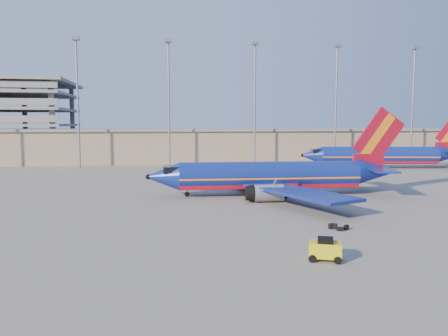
{
  "coord_description": "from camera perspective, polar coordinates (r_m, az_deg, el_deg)",
  "views": [
    {
      "loc": [
        -7.29,
        -55.07,
        9.94
      ],
      "look_at": [
        1.16,
        1.92,
        4.0
      ],
      "focal_mm": 35.0,
      "sensor_mm": 36.0,
      "label": 1
    }
  ],
  "objects": [
    {
      "name": "aircraft_main",
      "position": [
        60.66,
        6.71,
        -1.09
      ],
      "size": [
        36.14,
        34.75,
        12.23
      ],
      "rotation": [
        0.0,
        0.0,
        -0.03
      ],
      "color": "navy",
      "rests_on": "ground"
    },
    {
      "name": "aircraft_second",
      "position": [
        102.52,
        20.08,
        1.57
      ],
      "size": [
        36.74,
        14.36,
        12.51
      ],
      "rotation": [
        0.0,
        0.0,
        -0.16
      ],
      "color": "navy",
      "rests_on": "ground"
    },
    {
      "name": "light_mast_row",
      "position": [
        102.09,
        -1.52,
        10.16
      ],
      "size": [
        101.6,
        1.6,
        28.65
      ],
      "color": "gray",
      "rests_on": "ground"
    },
    {
      "name": "ground",
      "position": [
        56.43,
        -0.88,
        -4.26
      ],
      "size": [
        220.0,
        220.0,
        0.0
      ],
      "primitive_type": "plane",
      "color": "slate",
      "rests_on": "ground"
    },
    {
      "name": "terminal_building",
      "position": [
        114.52,
        0.26,
        3.07
      ],
      "size": [
        122.0,
        16.0,
        8.5
      ],
      "color": "tan",
      "rests_on": "ground"
    },
    {
      "name": "luggage_pile",
      "position": [
        42.63,
        14.52,
        -7.47
      ],
      "size": [
        1.76,
        1.4,
        0.51
      ],
      "color": "black",
      "rests_on": "ground"
    },
    {
      "name": "baggage_tug",
      "position": [
        32.91,
        13.09,
        -10.26
      ],
      "size": [
        2.68,
        2.16,
        1.68
      ],
      "rotation": [
        0.0,
        0.0,
        -0.37
      ],
      "color": "gold",
      "rests_on": "ground"
    }
  ]
}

